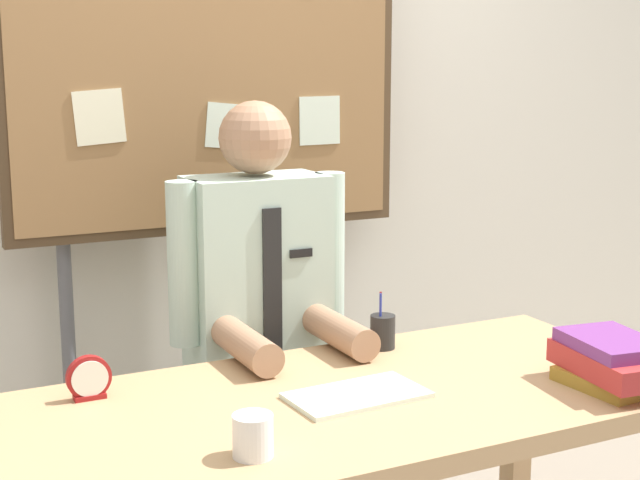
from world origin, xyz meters
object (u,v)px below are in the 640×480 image
object	(u,v)px
desk	(353,430)
person	(259,360)
desk_clock	(89,380)
book_stack	(612,362)
bulletin_board	(209,46)
pen_holder	(383,331)
open_notebook	(355,396)
coffee_mug	(253,436)

from	to	relation	value
desk	person	distance (m)	0.58
desk_clock	person	bearing A→B (deg)	29.75
person	book_stack	bearing A→B (deg)	-53.61
desk	book_stack	size ratio (longest dim) A/B	5.25
bulletin_board	pen_holder	world-z (taller)	bulletin_board
desk_clock	bulletin_board	bearing A→B (deg)	51.13
book_stack	pen_holder	xyz separation A→B (m)	(-0.35, 0.52, -0.01)
book_stack	desk_clock	world-z (taller)	book_stack
bulletin_board	desk_clock	distance (m)	1.21
book_stack	person	bearing A→B (deg)	126.39
book_stack	desk_clock	size ratio (longest dim) A/B	2.97
person	open_notebook	xyz separation A→B (m)	(-0.00, -0.60, 0.09)
pen_holder	desk_clock	bearing A→B (deg)	-177.61
person	bulletin_board	bearing A→B (deg)	89.99
person	desk_clock	size ratio (longest dim) A/B	13.46
person	book_stack	distance (m)	1.02
pen_holder	desk	bearing A→B (deg)	-130.81
bulletin_board	coffee_mug	world-z (taller)	bulletin_board
coffee_mug	person	bearing A→B (deg)	66.47
desk	pen_holder	bearing A→B (deg)	49.19
book_stack	open_notebook	bearing A→B (deg)	160.83
person	bulletin_board	distance (m)	1.00
bulletin_board	pen_holder	size ratio (longest dim) A/B	14.05
bulletin_board	open_notebook	distance (m)	1.29
desk	bulletin_board	bearing A→B (deg)	90.00
bulletin_board	coffee_mug	xyz separation A→B (m)	(-0.35, -1.19, -0.79)
desk	bulletin_board	distance (m)	1.34
person	pen_holder	distance (m)	0.41
desk	book_stack	world-z (taller)	book_stack
desk	bulletin_board	xyz separation A→B (m)	(0.00, 0.97, 0.93)
open_notebook	pen_holder	world-z (taller)	pen_holder
desk	desk_clock	world-z (taller)	desk_clock
bulletin_board	desk_clock	world-z (taller)	bulletin_board
person	coffee_mug	world-z (taller)	person
book_stack	desk_clock	distance (m)	1.27
desk	pen_holder	size ratio (longest dim) A/B	10.41
bulletin_board	desk_clock	bearing A→B (deg)	-128.87
person	open_notebook	bearing A→B (deg)	-90.47
person	pen_holder	xyz separation A→B (m)	(0.25, -0.29, 0.13)
person	desk_clock	distance (m)	0.67
desk	coffee_mug	distance (m)	0.44
desk_clock	coffee_mug	bearing A→B (deg)	-64.88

